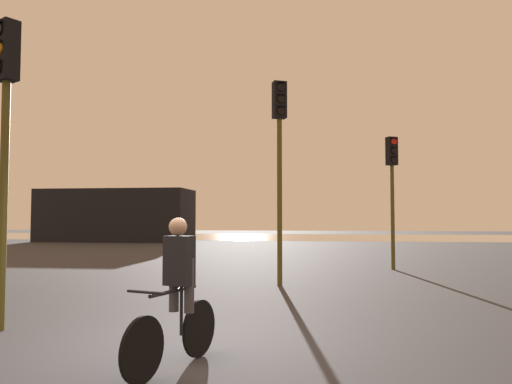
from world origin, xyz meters
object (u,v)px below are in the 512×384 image
at_px(distant_building, 116,215).
at_px(traffic_light_near_left, 5,114).
at_px(traffic_light_far_right, 392,177).
at_px(traffic_light_center, 280,144).
at_px(cyclist, 177,291).

height_order(distant_building, traffic_light_near_left, traffic_light_near_left).
bearing_deg(traffic_light_far_right, traffic_light_near_left, 29.88).
xyz_separation_m(traffic_light_center, traffic_light_near_left, (-3.59, -5.27, -0.26)).
bearing_deg(traffic_light_center, traffic_light_near_left, 32.57).
height_order(traffic_light_center, traffic_light_near_left, traffic_light_center).
relative_size(traffic_light_center, traffic_light_far_right, 1.18).
bearing_deg(distant_building, traffic_light_near_left, -69.83).
distance_m(traffic_light_far_right, cyclist, 11.75).
relative_size(traffic_light_near_left, cyclist, 2.76).
distance_m(traffic_light_near_left, traffic_light_far_right, 11.71).
xyz_separation_m(distant_building, cyclist, (12.96, -28.37, -1.01)).
distance_m(distant_building, cyclist, 31.21).
distance_m(traffic_light_near_left, cyclist, 4.09).
bearing_deg(traffic_light_center, traffic_light_far_right, -150.32).
xyz_separation_m(traffic_light_near_left, traffic_light_far_right, (6.81, 9.53, -0.22)).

